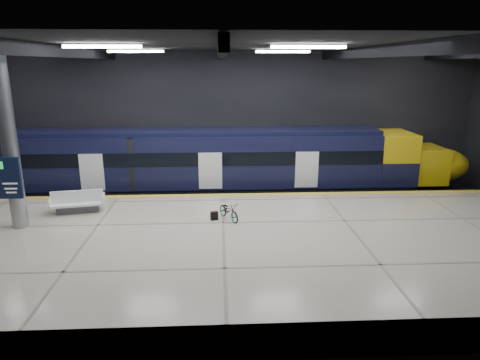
{
  "coord_description": "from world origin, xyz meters",
  "views": [
    {
      "loc": [
        -0.14,
        -17.25,
        7.34
      ],
      "look_at": [
        0.81,
        1.5,
        2.2
      ],
      "focal_mm": 32.0,
      "sensor_mm": 36.0,
      "label": 1
    }
  ],
  "objects": [
    {
      "name": "room_shell",
      "position": [
        -0.0,
        0.0,
        5.72
      ],
      "size": [
        30.1,
        16.1,
        8.05
      ],
      "color": "black",
      "rests_on": "ground"
    },
    {
      "name": "platform",
      "position": [
        0.0,
        -2.5,
        0.55
      ],
      "size": [
        30.0,
        11.0,
        1.1
      ],
      "primitive_type": "cube",
      "color": "beige",
      "rests_on": "ground"
    },
    {
      "name": "safety_strip",
      "position": [
        0.0,
        2.75,
        1.11
      ],
      "size": [
        30.0,
        0.4,
        0.01
      ],
      "primitive_type": "cube",
      "color": "yellow",
      "rests_on": "platform"
    },
    {
      "name": "train",
      "position": [
        -1.79,
        5.5,
        2.06
      ],
      "size": [
        29.4,
        2.84,
        3.79
      ],
      "color": "black",
      "rests_on": "ground"
    },
    {
      "name": "bicycle",
      "position": [
        0.24,
        -0.65,
        1.48
      ],
      "size": [
        1.15,
        1.52,
        0.76
      ],
      "primitive_type": "imported",
      "rotation": [
        0.0,
        0.0,
        0.5
      ],
      "color": "#99999E",
      "rests_on": "platform"
    },
    {
      "name": "pannier_bag",
      "position": [
        -0.36,
        -0.65,
        1.28
      ],
      "size": [
        0.34,
        0.25,
        0.35
      ],
      "primitive_type": "cube",
      "rotation": [
        0.0,
        0.0,
        0.26
      ],
      "color": "black",
      "rests_on": "platform"
    },
    {
      "name": "bench",
      "position": [
        -6.26,
        0.61,
        1.44
      ],
      "size": [
        2.34,
        1.28,
        0.98
      ],
      "rotation": [
        0.0,
        0.0,
        0.17
      ],
      "color": "#595B60",
      "rests_on": "platform"
    },
    {
      "name": "rails",
      "position": [
        0.0,
        5.5,
        0.08
      ],
      "size": [
        30.0,
        1.52,
        0.16
      ],
      "color": "gray",
      "rests_on": "ground"
    },
    {
      "name": "info_column",
      "position": [
        -8.0,
        -1.03,
        4.46
      ],
      "size": [
        0.9,
        0.78,
        6.9
      ],
      "color": "#9EA0A5",
      "rests_on": "platform"
    },
    {
      "name": "ground",
      "position": [
        0.0,
        0.0,
        0.0
      ],
      "size": [
        30.0,
        30.0,
        0.0
      ],
      "primitive_type": "plane",
      "color": "black",
      "rests_on": "ground"
    }
  ]
}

